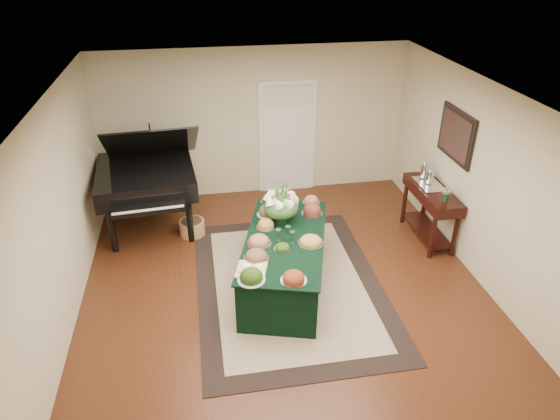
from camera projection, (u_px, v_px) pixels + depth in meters
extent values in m
plane|color=black|center=(284.00, 285.00, 7.03)|extent=(6.00, 6.00, 0.00)
cube|color=black|center=(289.00, 284.00, 7.04)|extent=(2.55, 3.57, 0.01)
cube|color=beige|center=(289.00, 284.00, 7.03)|extent=(2.04, 3.06, 0.01)
cube|color=white|center=(287.00, 137.00, 9.17)|extent=(1.05, 0.04, 2.10)
cube|color=white|center=(287.00, 140.00, 9.18)|extent=(0.90, 0.06, 2.00)
cube|color=black|center=(285.00, 262.00, 6.87)|extent=(1.53, 2.33, 0.75)
cube|color=black|center=(285.00, 239.00, 6.69)|extent=(1.61, 2.40, 0.02)
cylinder|color=silver|center=(268.00, 202.00, 7.57)|extent=(0.25, 0.25, 0.01)
ellipsoid|color=#2C5114|center=(268.00, 199.00, 7.55)|extent=(0.20, 0.20, 0.07)
cylinder|color=#B6C0B6|center=(251.00, 280.00, 5.87)|extent=(0.33, 0.33, 0.01)
ellipsoid|color=#2C5114|center=(251.00, 276.00, 5.84)|extent=(0.27, 0.27, 0.11)
cylinder|color=silver|center=(289.00, 204.00, 7.51)|extent=(0.29, 0.29, 0.01)
ellipsoid|color=#FAF49C|center=(289.00, 202.00, 7.49)|extent=(0.24, 0.24, 0.07)
cylinder|color=silver|center=(311.00, 243.00, 6.57)|extent=(0.35, 0.35, 0.01)
ellipsoid|color=gold|center=(311.00, 240.00, 6.55)|extent=(0.29, 0.29, 0.07)
cylinder|color=silver|center=(311.00, 202.00, 7.55)|extent=(0.26, 0.26, 0.01)
ellipsoid|color=#B47148|center=(311.00, 200.00, 7.53)|extent=(0.22, 0.22, 0.08)
cylinder|color=silver|center=(266.00, 227.00, 6.92)|extent=(0.28, 0.28, 0.01)
ellipsoid|color=gold|center=(266.00, 224.00, 6.89)|extent=(0.23, 0.23, 0.09)
cylinder|color=silver|center=(312.00, 213.00, 7.26)|extent=(0.32, 0.32, 0.01)
ellipsoid|color=brown|center=(312.00, 209.00, 7.23)|extent=(0.26, 0.26, 0.12)
cylinder|color=silver|center=(294.00, 280.00, 5.86)|extent=(0.32, 0.32, 0.01)
ellipsoid|color=maroon|center=(294.00, 277.00, 5.84)|extent=(0.26, 0.26, 0.09)
cylinder|color=silver|center=(259.00, 243.00, 6.57)|extent=(0.33, 0.33, 0.01)
ellipsoid|color=#B47148|center=(259.00, 240.00, 6.54)|extent=(0.27, 0.27, 0.08)
cylinder|color=silver|center=(256.00, 258.00, 6.26)|extent=(0.33, 0.33, 0.01)
ellipsoid|color=brown|center=(256.00, 255.00, 6.23)|extent=(0.27, 0.27, 0.09)
cylinder|color=silver|center=(282.00, 249.00, 6.45)|extent=(0.23, 0.23, 0.01)
ellipsoid|color=#2C5114|center=(282.00, 247.00, 6.44)|extent=(0.19, 0.19, 0.05)
cylinder|color=#B6C0B6|center=(267.00, 214.00, 7.23)|extent=(0.29, 0.29, 0.01)
ellipsoid|color=brown|center=(267.00, 211.00, 7.20)|extent=(0.24, 0.24, 0.12)
cube|color=tan|center=(251.00, 270.00, 6.04)|extent=(0.44, 0.44, 0.02)
ellipsoid|color=white|center=(247.00, 264.00, 6.06)|extent=(0.14, 0.14, 0.08)
ellipsoid|color=white|center=(259.00, 264.00, 6.06)|extent=(0.12, 0.12, 0.07)
cube|color=gold|center=(254.00, 272.00, 5.95)|extent=(0.09, 0.08, 0.05)
cylinder|color=#153520|center=(281.00, 216.00, 7.02)|extent=(0.19, 0.19, 0.19)
ellipsoid|color=#335E25|center=(281.00, 207.00, 6.96)|extent=(0.49, 0.49, 0.32)
cylinder|color=black|center=(112.00, 230.00, 7.60)|extent=(0.10, 0.10, 0.75)
cylinder|color=black|center=(190.00, 220.00, 7.86)|extent=(0.10, 0.10, 0.75)
cylinder|color=black|center=(149.00, 188.00, 8.87)|extent=(0.10, 0.10, 0.75)
cube|color=black|center=(146.00, 177.00, 8.01)|extent=(1.63, 1.73, 0.32)
cube|color=black|center=(149.00, 210.00, 7.30)|extent=(1.09, 0.31, 0.10)
cube|color=black|center=(151.00, 143.00, 7.92)|extent=(1.53, 1.28, 0.83)
cylinder|color=#9E6F3F|center=(192.00, 228.00, 8.15)|extent=(0.41, 0.41, 0.25)
cylinder|color=black|center=(432.00, 238.00, 7.46)|extent=(0.07, 0.07, 0.71)
cylinder|color=black|center=(455.00, 236.00, 7.51)|extent=(0.07, 0.07, 0.71)
cylinder|color=black|center=(404.00, 204.00, 8.39)|extent=(0.07, 0.07, 0.71)
cylinder|color=black|center=(424.00, 202.00, 8.44)|extent=(0.07, 0.07, 0.71)
cube|color=black|center=(432.00, 194.00, 7.73)|extent=(0.45, 1.29, 0.18)
cube|color=black|center=(426.00, 230.00, 8.05)|extent=(0.38, 1.13, 0.03)
cube|color=silver|center=(429.00, 184.00, 7.82)|extent=(0.34, 0.58, 0.02)
cylinder|color=#153520|center=(446.00, 198.00, 7.32)|extent=(0.07, 0.07, 0.11)
ellipsoid|color=#C88193|center=(447.00, 191.00, 7.27)|extent=(0.17, 0.17, 0.11)
cube|color=black|center=(456.00, 135.00, 7.30)|extent=(0.04, 0.95, 0.75)
cube|color=#541624|center=(455.00, 135.00, 7.30)|extent=(0.01, 0.82, 0.62)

